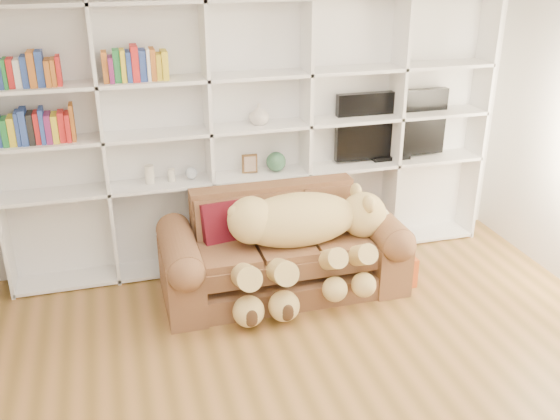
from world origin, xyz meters
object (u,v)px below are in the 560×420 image
object	(u,v)px
tv	(391,126)
teddy_bear	(302,233)
sofa	(282,255)
gift_box	(393,269)

from	to	relation	value
tv	teddy_bear	bearing A→B (deg)	-144.33
tv	sofa	bearing A→B (deg)	-152.80
gift_box	tv	bearing A→B (deg)	70.56
sofa	teddy_bear	bearing A→B (deg)	-55.58
teddy_bear	tv	xyz separation A→B (m)	(1.14, 0.82, 0.59)
sofa	tv	size ratio (longest dim) A/B	1.84
teddy_bear	tv	world-z (taller)	tv
sofa	tv	world-z (taller)	tv
sofa	teddy_bear	xyz separation A→B (m)	(0.12, -0.17, 0.27)
sofa	gift_box	bearing A→B (deg)	-10.49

